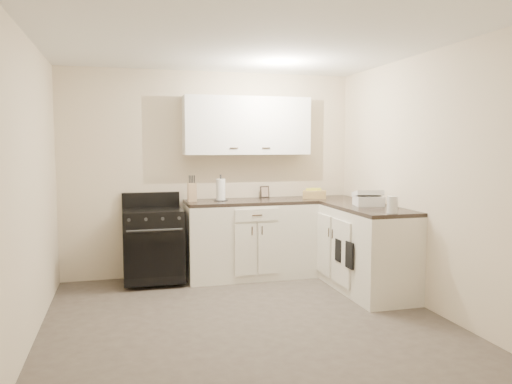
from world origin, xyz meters
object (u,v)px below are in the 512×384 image
object	(u,v)px
wicker_basket	(315,194)
knife_block	(192,192)
stove	(153,245)
countertop_grill	(368,201)
paper_towel	(221,190)

from	to	relation	value
wicker_basket	knife_block	bearing A→B (deg)	178.23
stove	countertop_grill	size ratio (longest dim) A/B	2.80
knife_block	wicker_basket	bearing A→B (deg)	-1.82
wicker_basket	paper_towel	bearing A→B (deg)	179.00
knife_block	wicker_basket	size ratio (longest dim) A/B	0.75
knife_block	countertop_grill	xyz separation A→B (m)	(1.81, -0.95, -0.05)
knife_block	paper_towel	distance (m)	0.34
knife_block	wicker_basket	distance (m)	1.54
knife_block	countertop_grill	size ratio (longest dim) A/B	0.74
stove	countertop_grill	bearing A→B (deg)	-20.62
paper_towel	countertop_grill	distance (m)	1.73
paper_towel	wicker_basket	bearing A→B (deg)	-1.00
stove	paper_towel	world-z (taller)	paper_towel
paper_towel	wicker_basket	size ratio (longest dim) A/B	0.91
knife_block	countertop_grill	world-z (taller)	knife_block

